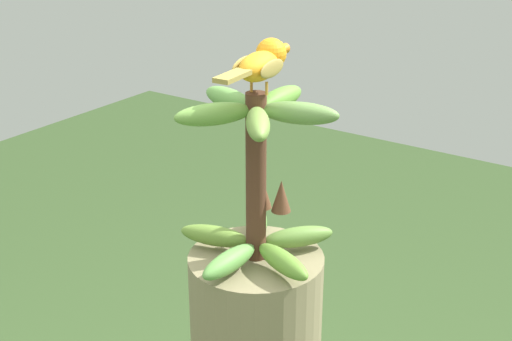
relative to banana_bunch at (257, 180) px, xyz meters
The scene contains 2 objects.
banana_bunch is the anchor object (origin of this frame).
perched_bird 0.21m from the banana_bunch, 68.50° to the left, with size 0.07×0.22×0.09m.
Camera 1 is at (0.65, -0.96, 1.94)m, focal length 49.74 mm.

